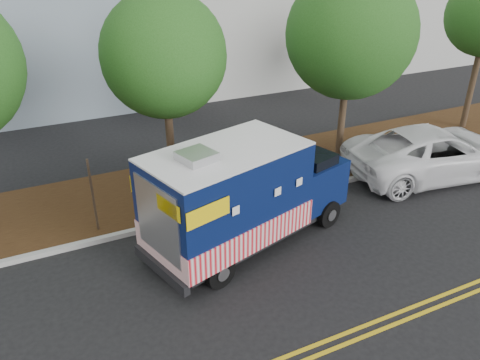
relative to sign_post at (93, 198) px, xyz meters
name	(u,v)px	position (x,y,z in m)	size (l,w,h in m)	color
ground	(241,235)	(3.72, -1.87, -1.20)	(120.00, 120.00, 0.00)	black
curb	(222,211)	(3.72, -0.47, -1.12)	(120.00, 0.18, 0.15)	#9E9E99
mulch_strip	(198,183)	(3.72, 1.63, -1.12)	(120.00, 4.00, 0.15)	black
centerline_near	(329,340)	(3.72, -6.32, -1.19)	(120.00, 0.10, 0.01)	gold
centerline_far	(336,348)	(3.72, -6.57, -1.19)	(120.00, 0.10, 0.01)	gold
tree_b	(164,55)	(2.89, 1.84, 3.34)	(3.87, 3.87, 6.49)	#38281C
tree_c	(351,34)	(9.34, 1.15, 3.60)	(4.48, 4.48, 7.05)	#38281C
sign_post	(93,198)	(0.00, 0.00, 0.00)	(0.06, 0.06, 2.40)	#473828
food_truck	(242,198)	(3.59, -2.23, 0.26)	(6.49, 3.81, 3.23)	black
white_car	(434,152)	(11.71, -1.25, -0.31)	(2.96, 6.41, 1.78)	white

